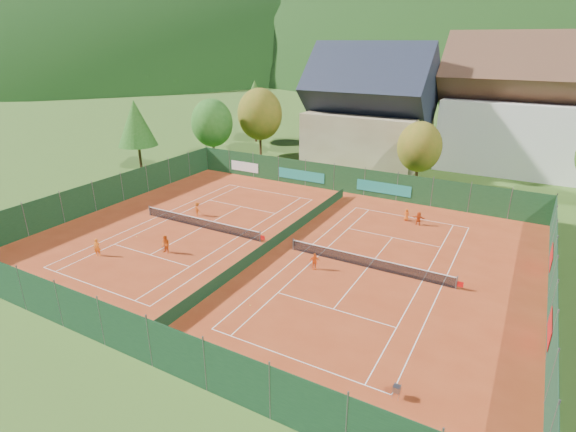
# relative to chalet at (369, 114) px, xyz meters

# --- Properties ---
(ground) EXTENTS (600.00, 600.00, 0.00)m
(ground) POSITION_rel_chalet_xyz_m (3.00, -30.00, -6.64)
(ground) COLOR #33571B
(ground) RESTS_ON ground
(clay_pad) EXTENTS (40.00, 32.00, 0.01)m
(clay_pad) POSITION_rel_chalet_xyz_m (3.00, -30.00, -6.62)
(clay_pad) COLOR #9C3517
(clay_pad) RESTS_ON ground
(court_markings_left) EXTENTS (11.03, 23.83, 0.00)m
(court_markings_left) POSITION_rel_chalet_xyz_m (-5.00, -30.00, -6.61)
(court_markings_left) COLOR white
(court_markings_left) RESTS_ON ground
(court_markings_right) EXTENTS (11.03, 23.83, 0.00)m
(court_markings_right) POSITION_rel_chalet_xyz_m (11.00, -30.00, -6.61)
(court_markings_right) COLOR white
(court_markings_right) RESTS_ON ground
(tennis_net_left) EXTENTS (13.30, 0.10, 1.02)m
(tennis_net_left) POSITION_rel_chalet_xyz_m (-4.85, -30.00, -6.12)
(tennis_net_left) COLOR #59595B
(tennis_net_left) RESTS_ON ground
(tennis_net_right) EXTENTS (13.30, 0.10, 1.02)m
(tennis_net_right) POSITION_rel_chalet_xyz_m (11.15, -30.00, -6.12)
(tennis_net_right) COLOR #59595B
(tennis_net_right) RESTS_ON ground
(court_divider) EXTENTS (0.03, 28.80, 1.00)m
(court_divider) POSITION_rel_chalet_xyz_m (3.00, -30.00, -6.12)
(court_divider) COLOR #13351C
(court_divider) RESTS_ON ground
(fence_north) EXTENTS (40.00, 0.10, 3.00)m
(fence_north) POSITION_rel_chalet_xyz_m (2.54, -14.01, -5.16)
(fence_north) COLOR #153B1B
(fence_north) RESTS_ON ground
(fence_south) EXTENTS (40.00, 0.04, 3.00)m
(fence_south) POSITION_rel_chalet_xyz_m (3.00, -46.00, -5.12)
(fence_south) COLOR #13351C
(fence_south) RESTS_ON ground
(fence_west) EXTENTS (0.04, 32.00, 3.00)m
(fence_west) POSITION_rel_chalet_xyz_m (-17.00, -30.00, -5.12)
(fence_west) COLOR #15391C
(fence_west) RESTS_ON ground
(fence_east) EXTENTS (0.09, 32.00, 3.00)m
(fence_east) POSITION_rel_chalet_xyz_m (23.00, -29.95, -5.14)
(fence_east) COLOR #12341F
(fence_east) RESTS_ON ground
(chalet) EXTENTS (16.20, 12.00, 16.00)m
(chalet) POSITION_rel_chalet_xyz_m (0.00, 0.00, 0.00)
(chalet) COLOR tan
(chalet) RESTS_ON ground
(hotel_block_a) EXTENTS (21.60, 11.00, 17.25)m
(hotel_block_a) POSITION_rel_chalet_xyz_m (19.00, 6.00, 0.76)
(hotel_block_a) COLOR silver
(hotel_block_a) RESTS_ON ground
(tree_west_front) EXTENTS (5.72, 5.72, 8.69)m
(tree_west_front) POSITION_rel_chalet_xyz_m (-19.00, -10.00, -1.23)
(tree_west_front) COLOR #4A321A
(tree_west_front) RESTS_ON ground
(tree_west_mid) EXTENTS (6.44, 6.44, 9.78)m
(tree_west_mid) POSITION_rel_chalet_xyz_m (-15.00, -4.00, -0.56)
(tree_west_mid) COLOR #452C18
(tree_west_mid) RESTS_ON ground
(tree_west_back) EXTENTS (5.60, 5.60, 10.00)m
(tree_west_back) POSITION_rel_chalet_xyz_m (-21.00, 4.00, 0.11)
(tree_west_back) COLOR #452818
(tree_west_back) RESTS_ON ground
(tree_center) EXTENTS (5.01, 5.01, 7.60)m
(tree_center) POSITION_rel_chalet_xyz_m (9.00, -8.00, -1.91)
(tree_center) COLOR #4A2A1A
(tree_center) RESTS_ON ground
(tree_west_side) EXTENTS (5.04, 5.04, 9.00)m
(tree_west_side) POSITION_rel_chalet_xyz_m (-25.00, -18.00, -0.56)
(tree_west_side) COLOR #412917
(tree_west_side) RESTS_ON ground
(mountain_backdrop) EXTENTS (820.00, 530.00, 242.00)m
(mountain_backdrop) POSITION_rel_chalet_xyz_m (31.54, 203.48, -46.26)
(mountain_backdrop) COLOR black
(mountain_backdrop) RESTS_ON ground
(ball_hopper) EXTENTS (0.34, 0.34, 0.80)m
(ball_hopper) POSITION_rel_chalet_xyz_m (16.71, -41.95, -6.07)
(ball_hopper) COLOR slate
(ball_hopper) RESTS_ON ground
(loose_ball_0) EXTENTS (0.07, 0.07, 0.07)m
(loose_ball_0) POSITION_rel_chalet_xyz_m (-8.59, -34.40, -6.59)
(loose_ball_0) COLOR #CCD833
(loose_ball_0) RESTS_ON ground
(loose_ball_1) EXTENTS (0.07, 0.07, 0.07)m
(loose_ball_1) POSITION_rel_chalet_xyz_m (6.11, -38.65, -6.59)
(loose_ball_1) COLOR #CCD833
(loose_ball_1) RESTS_ON ground
(loose_ball_2) EXTENTS (0.07, 0.07, 0.07)m
(loose_ball_2) POSITION_rel_chalet_xyz_m (5.33, -25.80, -6.59)
(loose_ball_2) COLOR #CCD833
(loose_ball_2) RESTS_ON ground
(player_left_near) EXTENTS (0.63, 0.60, 1.45)m
(player_left_near) POSITION_rel_chalet_xyz_m (-8.52, -38.49, -5.90)
(player_left_near) COLOR orange
(player_left_near) RESTS_ON ground
(player_left_mid) EXTENTS (0.75, 0.59, 1.55)m
(player_left_mid) POSITION_rel_chalet_xyz_m (-4.08, -35.51, -5.85)
(player_left_mid) COLOR #DC5713
(player_left_mid) RESTS_ON ground
(player_left_far) EXTENTS (1.02, 0.83, 1.38)m
(player_left_far) POSITION_rel_chalet_xyz_m (-7.28, -27.75, -5.93)
(player_left_far) COLOR #CC5012
(player_left_far) RESTS_ON ground
(player_right_near) EXTENTS (0.83, 0.69, 1.33)m
(player_right_near) POSITION_rel_chalet_xyz_m (7.57, -32.16, -5.96)
(player_right_near) COLOR #FE6216
(player_right_near) RESTS_ON ground
(player_right_far_a) EXTENTS (0.65, 0.50, 1.18)m
(player_right_far_a) POSITION_rel_chalet_xyz_m (10.94, -19.08, -6.03)
(player_right_far_a) COLOR #D15112
(player_right_far_a) RESTS_ON ground
(player_right_far_b) EXTENTS (1.24, 0.45, 1.31)m
(player_right_far_b) POSITION_rel_chalet_xyz_m (12.21, -19.68, -5.97)
(player_right_far_b) COLOR #D34412
(player_right_far_b) RESTS_ON ground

